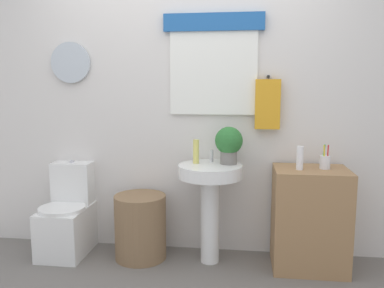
% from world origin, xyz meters
% --- Properties ---
extents(back_wall, '(4.40, 0.18, 2.60)m').
position_xyz_m(back_wall, '(0.00, 1.15, 1.31)').
color(back_wall, silver).
rests_on(back_wall, ground_plane).
extents(toilet, '(0.38, 0.51, 0.78)m').
position_xyz_m(toilet, '(-1.00, 0.89, 0.29)').
color(toilet, white).
rests_on(toilet, ground_plane).
extents(laundry_hamper, '(0.42, 0.42, 0.53)m').
position_xyz_m(laundry_hamper, '(-0.36, 0.85, 0.27)').
color(laundry_hamper, '#846647').
rests_on(laundry_hamper, ground_plane).
extents(pedestal_sink, '(0.51, 0.51, 0.80)m').
position_xyz_m(pedestal_sink, '(0.22, 0.85, 0.60)').
color(pedestal_sink, white).
rests_on(pedestal_sink, ground_plane).
extents(faucet, '(0.03, 0.03, 0.10)m').
position_xyz_m(faucet, '(0.22, 0.97, 0.85)').
color(faucet, silver).
rests_on(faucet, pedestal_sink).
extents(wooden_cabinet, '(0.56, 0.44, 0.79)m').
position_xyz_m(wooden_cabinet, '(1.00, 0.85, 0.40)').
color(wooden_cabinet, '#9E754C').
rests_on(wooden_cabinet, ground_plane).
extents(soap_bottle, '(0.05, 0.05, 0.19)m').
position_xyz_m(soap_bottle, '(0.10, 0.90, 0.90)').
color(soap_bottle, '#DBD166').
rests_on(soap_bottle, pedestal_sink).
extents(potted_plant, '(0.22, 0.22, 0.30)m').
position_xyz_m(potted_plant, '(0.36, 0.91, 0.97)').
color(potted_plant, slate).
rests_on(potted_plant, pedestal_sink).
extents(lotion_bottle, '(0.05, 0.05, 0.18)m').
position_xyz_m(lotion_bottle, '(0.90, 0.81, 0.88)').
color(lotion_bottle, white).
rests_on(lotion_bottle, wooden_cabinet).
extents(toothbrush_cup, '(0.08, 0.08, 0.19)m').
position_xyz_m(toothbrush_cup, '(1.09, 0.87, 0.84)').
color(toothbrush_cup, silver).
rests_on(toothbrush_cup, wooden_cabinet).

